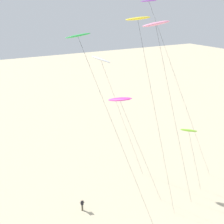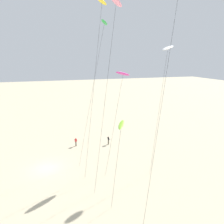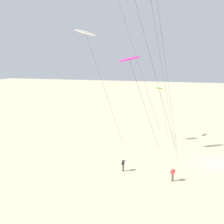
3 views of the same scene
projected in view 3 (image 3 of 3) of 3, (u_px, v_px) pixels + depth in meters
The scene contains 6 objects.
ground_plane at pixel (215, 164), 35.48m from camera, with size 260.00×260.00×0.00m, color beige.
kite_white at pixel (86, 33), 38.07m from camera, with size 5.98×6.18×18.45m.
kite_lime at pixel (159, 89), 44.55m from camera, with size 3.03×2.58×9.44m.
kite_magenta at pixel (129, 59), 36.04m from camera, with size 5.50×5.71×14.67m.
kite_flyer_nearest at pixel (173, 174), 30.18m from camera, with size 0.68×0.69×1.67m.
kite_flyer_middle at pixel (123, 165), 32.87m from camera, with size 0.59×0.57×1.67m.
Camera 3 is at (-35.92, 4.61, 14.07)m, focal length 41.50 mm.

